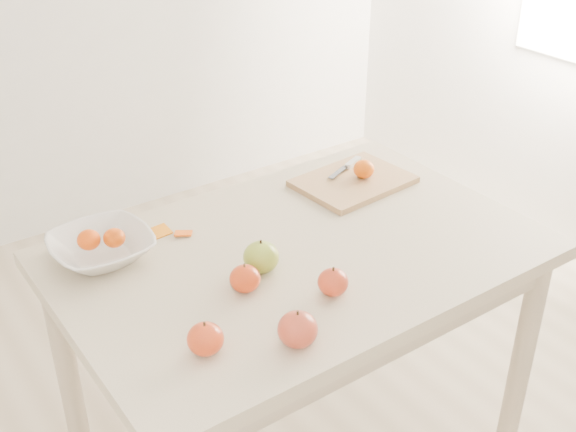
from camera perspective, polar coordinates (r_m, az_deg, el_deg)
table at (r=1.88m, az=0.88°, el=-5.09°), size 1.20×0.80×0.75m
cutting_board at (r=2.14m, az=5.18°, el=2.74°), size 0.34×0.26×0.02m
board_tangerine at (r=2.14m, az=6.01°, el=3.71°), size 0.06×0.06×0.05m
fruit_bowl at (r=1.83m, az=-14.52°, el=-2.45°), size 0.25×0.25×0.06m
bowl_tangerine_near at (r=1.82m, az=-15.47°, el=-1.82°), size 0.06×0.06×0.05m
bowl_tangerine_far at (r=1.81m, az=-13.57°, el=-1.68°), size 0.05×0.05×0.05m
orange_peel_a at (r=1.92m, az=-10.17°, el=-1.35°), size 0.06×0.05×0.01m
orange_peel_b at (r=1.90m, az=-8.27°, el=-1.42°), size 0.06×0.05×0.01m
paring_knife at (r=2.21m, az=4.96°, el=4.10°), size 0.16×0.08×0.01m
apple_green at (r=1.72m, az=-2.14°, el=-3.26°), size 0.09×0.09×0.08m
apple_red_c at (r=1.50m, az=0.77°, el=-8.94°), size 0.08×0.08×0.08m
apple_red_b at (r=1.66m, az=-3.42°, el=-4.96°), size 0.07×0.07×0.06m
apple_red_e at (r=1.65m, az=3.57°, el=-5.24°), size 0.07×0.07×0.06m
apple_red_d at (r=1.49m, az=-6.54°, el=-9.63°), size 0.08×0.08×0.07m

